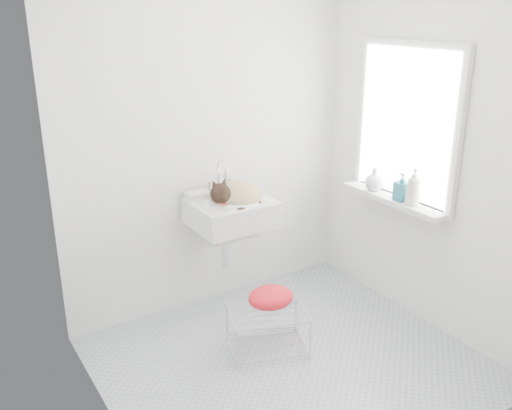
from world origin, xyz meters
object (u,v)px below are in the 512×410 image
cat (234,195)px  bottle_a (412,205)px  wire_rack (268,329)px  bottle_c (373,190)px  sink (231,200)px  bottle_b (401,200)px

cat → bottle_a: size_ratio=1.92×
wire_rack → bottle_c: bottle_c is taller
wire_rack → bottle_a: 1.26m
bottle_a → sink: bearing=143.8°
cat → bottle_a: bearing=-36.6°
wire_rack → bottle_b: size_ratio=2.43×
wire_rack → cat: bearing=82.4°
cat → sink: bearing=128.2°
bottle_b → cat: bearing=148.2°
bottle_c → bottle_b: bearing=-90.0°
sink → bottle_b: size_ratio=2.80×
bottle_a → cat: bearing=144.1°
sink → wire_rack: size_ratio=1.15×
sink → wire_rack: sink is taller
bottle_a → bottle_c: size_ratio=1.29×
sink → cat: size_ratio=1.32×
bottle_c → cat: bearing=161.0°
cat → wire_rack: cat is taller
sink → bottle_c: size_ratio=3.26×
cat → bottle_c: cat is taller
wire_rack → bottle_a: bearing=-9.2°
wire_rack → bottle_c: (1.04, 0.20, 0.70)m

